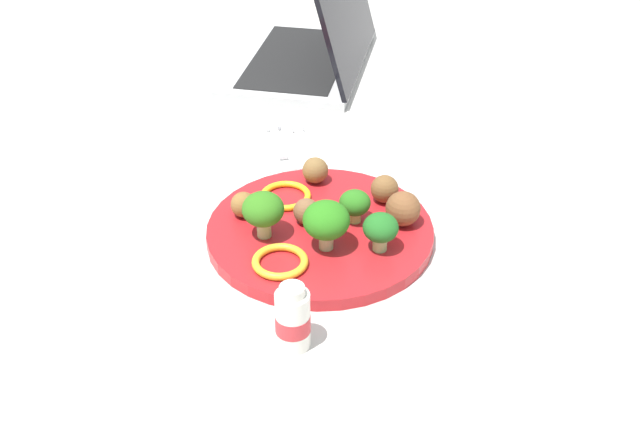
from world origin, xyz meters
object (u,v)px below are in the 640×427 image
(meatball_front_right, at_px, (403,209))
(laptop, at_px, (312,47))
(knife, at_px, (299,133))
(yogurt_bottle, at_px, (293,319))
(broccoli_floret_front_right, at_px, (263,210))
(pepper_ring_far_rim, at_px, (285,196))
(broccoli_floret_back_left, at_px, (325,221))
(meatball_far_rim, at_px, (306,211))
(pepper_ring_near_rim, at_px, (280,261))
(fork, at_px, (276,136))
(broccoli_floret_mid_right, at_px, (355,204))
(meatball_back_left, at_px, (315,170))
(meatball_back_right, at_px, (244,205))
(napkin, at_px, (289,140))
(plate, at_px, (320,232))
(broccoli_floret_center, at_px, (381,229))
(meatball_center, at_px, (385,189))

(meatball_front_right, relative_size, laptop, 0.12)
(knife, distance_m, yogurt_bottle, 0.45)
(broccoli_floret_front_right, distance_m, pepper_ring_far_rim, 0.09)
(broccoli_floret_back_left, distance_m, meatball_far_rim, 0.06)
(pepper_ring_near_rim, relative_size, fork, 0.54)
(broccoli_floret_mid_right, bearing_deg, meatball_back_left, 17.95)
(broccoli_floret_back_left, height_order, laptop, laptop)
(meatball_back_right, bearing_deg, yogurt_bottle, -172.38)
(broccoli_floret_front_right, height_order, broccoli_floret_back_left, broccoli_floret_back_left)
(broccoli_floret_front_right, bearing_deg, napkin, -14.16)
(knife, bearing_deg, yogurt_bottle, 170.67)
(meatball_front_right, bearing_deg, broccoli_floret_mid_right, 75.27)
(plate, xyz_separation_m, meatball_back_left, (0.11, -0.01, 0.03))
(fork, height_order, laptop, laptop)
(broccoli_floret_mid_right, distance_m, meatball_back_left, 0.11)
(broccoli_floret_center, xyz_separation_m, knife, (0.32, 0.05, -0.04))
(plate, relative_size, fork, 2.32)
(broccoli_floret_front_right, bearing_deg, meatball_back_left, -35.88)
(meatball_back_left, distance_m, napkin, 0.15)
(broccoli_floret_center, distance_m, pepper_ring_far_rim, 0.16)
(meatball_front_right, distance_m, pepper_ring_far_rim, 0.16)
(broccoli_floret_center, bearing_deg, napkin, 12.16)
(broccoli_floret_center, height_order, pepper_ring_far_rim, broccoli_floret_center)
(broccoli_floret_center, xyz_separation_m, fork, (0.32, 0.08, -0.04))
(napkin, bearing_deg, broccoli_floret_mid_right, -168.71)
(meatball_far_rim, height_order, laptop, laptop)
(broccoli_floret_center, distance_m, broccoli_floret_mid_right, 0.07)
(broccoli_floret_front_right, relative_size, napkin, 0.35)
(napkin, distance_m, laptop, 0.27)
(plate, distance_m, pepper_ring_near_rim, 0.09)
(broccoli_floret_back_left, bearing_deg, meatball_far_rim, 13.76)
(knife, bearing_deg, broccoli_floret_mid_right, -172.96)
(plate, xyz_separation_m, knife, (0.26, -0.01, -0.00))
(plate, relative_size, meatball_far_rim, 8.59)
(broccoli_floret_back_left, xyz_separation_m, yogurt_bottle, (-0.14, 0.06, -0.02))
(meatball_back_left, bearing_deg, yogurt_bottle, 166.11)
(broccoli_floret_front_right, bearing_deg, meatball_center, -72.45)
(laptop, bearing_deg, pepper_ring_near_rim, 167.13)
(pepper_ring_near_rim, bearing_deg, broccoli_floret_front_right, 10.82)
(knife, bearing_deg, napkin, 114.97)
(broccoli_floret_center, height_order, broccoli_floret_back_left, broccoli_floret_back_left)
(pepper_ring_far_rim, height_order, yogurt_bottle, yogurt_bottle)
(fork, xyz_separation_m, laptop, (0.25, -0.10, 0.03))
(meatball_front_right, xyz_separation_m, knife, (0.27, 0.09, -0.03))
(plate, height_order, broccoli_floret_front_right, broccoli_floret_front_right)
(broccoli_floret_center, distance_m, laptop, 0.56)
(meatball_back_right, distance_m, meatball_center, 0.18)
(meatball_front_right, distance_m, meatball_center, 0.05)
(broccoli_floret_front_right, height_order, pepper_ring_far_rim, broccoli_floret_front_right)
(fork, xyz_separation_m, yogurt_bottle, (-0.44, 0.04, 0.03))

